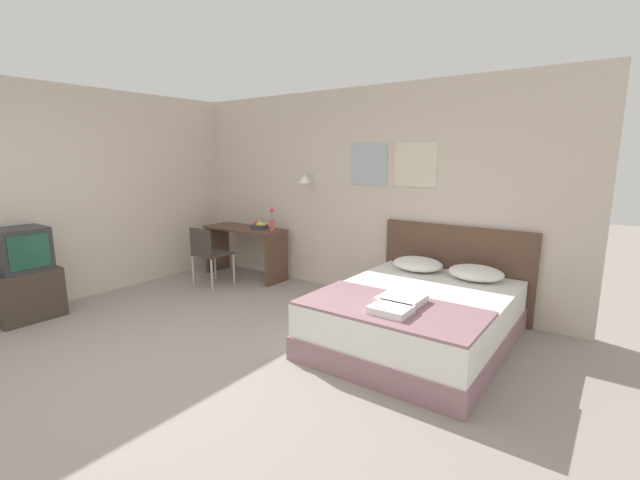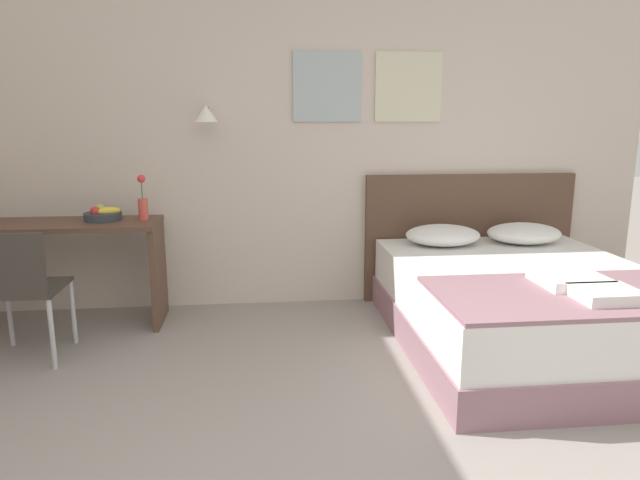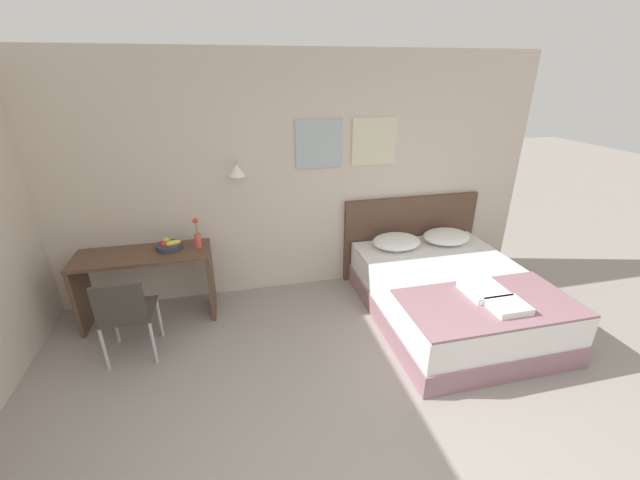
% 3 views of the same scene
% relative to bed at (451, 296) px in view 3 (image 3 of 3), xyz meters
% --- Properties ---
extents(wall_back, '(5.87, 0.31, 2.65)m').
position_rel_bed_xyz_m(wall_back, '(-1.51, 1.10, 1.07)').
color(wall_back, beige).
rests_on(wall_back, ground_plane).
extents(bed, '(1.60, 2.02, 0.52)m').
position_rel_bed_xyz_m(bed, '(0.00, 0.00, 0.00)').
color(bed, gray).
rests_on(bed, ground_plane).
extents(headboard, '(1.72, 0.06, 1.03)m').
position_rel_bed_xyz_m(headboard, '(0.00, 1.04, 0.25)').
color(headboard, brown).
rests_on(headboard, ground_plane).
extents(pillow_left, '(0.56, 0.45, 0.15)m').
position_rel_bed_xyz_m(pillow_left, '(-0.32, 0.73, 0.34)').
color(pillow_left, white).
rests_on(pillow_left, bed).
extents(pillow_right, '(0.56, 0.45, 0.15)m').
position_rel_bed_xyz_m(pillow_right, '(0.32, 0.73, 0.34)').
color(pillow_right, white).
rests_on(pillow_right, bed).
extents(throw_blanket, '(1.55, 0.81, 0.02)m').
position_rel_bed_xyz_m(throw_blanket, '(0.00, -0.59, 0.28)').
color(throw_blanket, gray).
rests_on(throw_blanket, bed).
extents(folded_towel_near_foot, '(0.36, 0.35, 0.06)m').
position_rel_bed_xyz_m(folded_towel_near_foot, '(0.03, -0.44, 0.32)').
color(folded_towel_near_foot, white).
rests_on(folded_towel_near_foot, throw_blanket).
extents(folded_towel_mid_bed, '(0.32, 0.27, 0.06)m').
position_rel_bed_xyz_m(folded_towel_mid_bed, '(0.07, -0.73, 0.32)').
color(folded_towel_mid_bed, white).
rests_on(folded_towel_mid_bed, throw_blanket).
extents(desk, '(1.30, 0.50, 0.76)m').
position_rel_bed_xyz_m(desk, '(-3.07, 0.72, 0.28)').
color(desk, brown).
rests_on(desk, ground_plane).
extents(desk_chair, '(0.44, 0.44, 0.83)m').
position_rel_bed_xyz_m(desk_chair, '(-3.14, 0.06, 0.24)').
color(desk_chair, '#3D3833').
rests_on(desk_chair, ground_plane).
extents(fruit_bowl, '(0.26, 0.26, 0.11)m').
position_rel_bed_xyz_m(fruit_bowl, '(-2.81, 0.77, 0.54)').
color(fruit_bowl, '#333842').
rests_on(fruit_bowl, desk).
extents(flower_vase, '(0.07, 0.07, 0.32)m').
position_rel_bed_xyz_m(flower_vase, '(-2.52, 0.73, 0.62)').
color(flower_vase, '#D14C42').
rests_on(flower_vase, desk).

